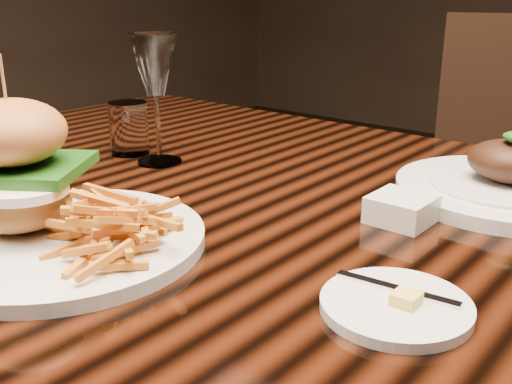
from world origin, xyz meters
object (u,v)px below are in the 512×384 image
Objects in this scene: burger_plate at (51,202)px; far_dish at (507,185)px; dining_table at (324,271)px; wine_glass at (155,69)px.

far_dish is (0.32, 0.47, -0.03)m from burger_plate.
dining_table is 0.27m from far_dish.
far_dish is at bearing 20.82° from wine_glass.
dining_table is at bearing -126.27° from far_dish.
dining_table is 0.40m from wine_glass.
burger_plate is (-0.17, -0.26, 0.13)m from dining_table.
far_dish is (0.15, 0.20, 0.09)m from dining_table.
far_dish is (0.48, 0.18, -0.13)m from wine_glass.
wine_glass is at bearing 176.28° from dining_table.
burger_plate is 0.34m from wine_glass.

